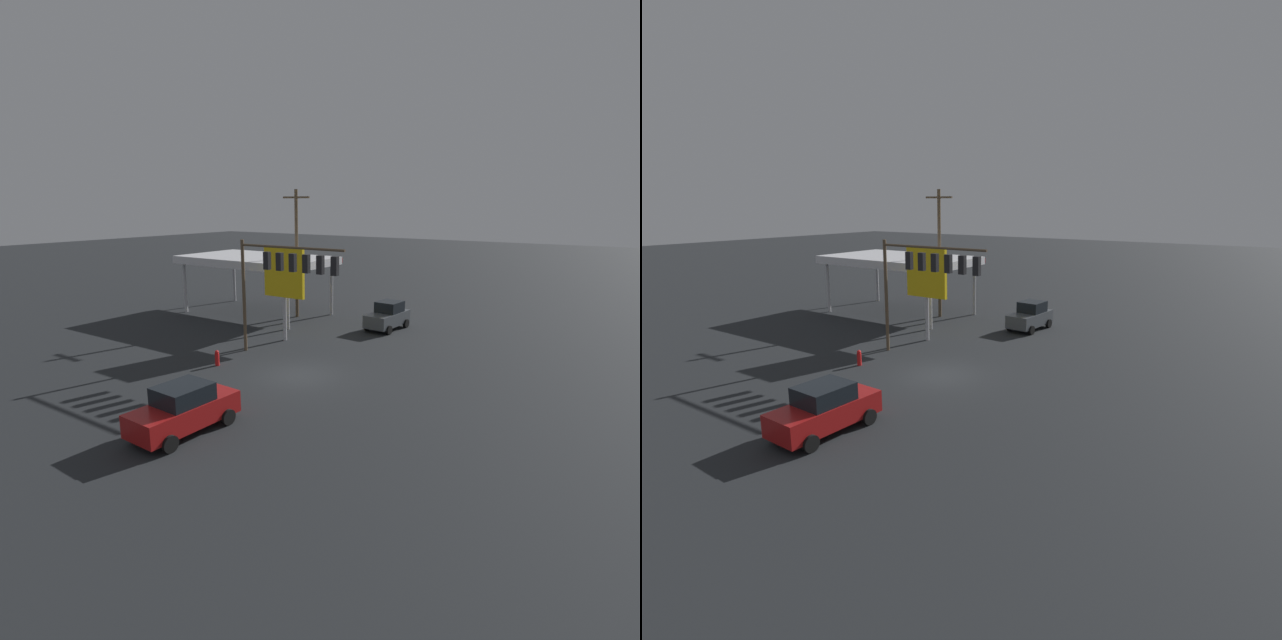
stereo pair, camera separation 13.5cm
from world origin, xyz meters
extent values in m
plane|color=black|center=(0.00, 0.00, 0.00)|extent=(200.00, 200.00, 0.00)
cylinder|color=brown|center=(5.36, -1.86, 3.36)|extent=(0.20, 0.20, 6.71)
cylinder|color=brown|center=(1.87, -1.86, 6.41)|extent=(6.97, 0.14, 0.14)
cube|color=black|center=(3.51, -1.86, 5.59)|extent=(0.36, 0.28, 1.00)
sphere|color=#360505|center=(3.51, -2.04, 5.89)|extent=(0.22, 0.22, 0.22)
sphere|color=#392305|center=(3.51, -2.04, 5.59)|extent=(0.22, 0.22, 0.22)
sphere|color=#41FF6B|center=(3.51, -2.04, 5.29)|extent=(0.22, 0.22, 0.22)
cube|color=black|center=(2.61, -1.86, 5.59)|extent=(0.36, 0.28, 1.00)
sphere|color=#360505|center=(2.61, -2.04, 5.89)|extent=(0.22, 0.22, 0.22)
sphere|color=#392305|center=(2.61, -2.04, 5.59)|extent=(0.22, 0.22, 0.22)
sphere|color=#41FF6B|center=(2.61, -2.04, 5.29)|extent=(0.22, 0.22, 0.22)
cube|color=black|center=(1.70, -1.86, 5.59)|extent=(0.36, 0.28, 1.00)
sphere|color=#360505|center=(1.70, -2.04, 5.89)|extent=(0.22, 0.22, 0.22)
sphere|color=#392305|center=(1.70, -2.04, 5.59)|extent=(0.22, 0.22, 0.22)
sphere|color=#41FF6B|center=(1.70, -2.04, 5.29)|extent=(0.22, 0.22, 0.22)
cube|color=black|center=(0.79, -1.86, 5.59)|extent=(0.36, 0.28, 1.00)
sphere|color=#360505|center=(0.79, -2.04, 5.89)|extent=(0.22, 0.22, 0.22)
sphere|color=#392305|center=(0.79, -2.04, 5.59)|extent=(0.22, 0.22, 0.22)
sphere|color=#41FF6B|center=(0.79, -2.04, 5.29)|extent=(0.22, 0.22, 0.22)
cube|color=black|center=(-0.11, -1.86, 5.59)|extent=(0.36, 0.28, 1.00)
sphere|color=#360505|center=(-0.11, -2.04, 5.89)|extent=(0.22, 0.22, 0.22)
sphere|color=#392305|center=(-0.11, -2.04, 5.59)|extent=(0.22, 0.22, 0.22)
sphere|color=#41FF6B|center=(-0.11, -2.04, 5.29)|extent=(0.22, 0.22, 0.22)
cube|color=black|center=(-1.02, -1.86, 5.59)|extent=(0.36, 0.28, 1.00)
sphere|color=#360505|center=(-1.02, -2.04, 5.89)|extent=(0.22, 0.22, 0.22)
sphere|color=#392305|center=(-1.02, -2.04, 5.59)|extent=(0.22, 0.22, 0.22)
sphere|color=#41FF6B|center=(-1.02, -2.04, 5.29)|extent=(0.22, 0.22, 0.22)
cylinder|color=brown|center=(8.24, -11.12, 4.90)|extent=(0.26, 0.26, 9.80)
cube|color=brown|center=(8.24, -11.12, 9.20)|extent=(2.40, 0.14, 0.14)
cube|color=silver|center=(11.65, -10.36, 4.35)|extent=(11.74, 6.97, 0.60)
cube|color=red|center=(11.65, -13.86, 4.35)|extent=(11.74, 0.06, 0.36)
cylinder|color=#B7B7BC|center=(6.38, -13.24, 2.03)|extent=(0.24, 0.24, 4.05)
cylinder|color=#B7B7BC|center=(16.92, -13.24, 2.03)|extent=(0.24, 0.24, 4.05)
cylinder|color=#B7B7BC|center=(6.38, -7.48, 2.03)|extent=(0.24, 0.24, 4.05)
cylinder|color=#B7B7BC|center=(16.92, -7.48, 2.03)|extent=(0.24, 0.24, 4.05)
cylinder|color=#B7B7BC|center=(4.78, -5.03, 3.02)|extent=(0.24, 0.24, 6.03)
cube|color=yellow|center=(4.78, -5.03, 4.45)|extent=(3.05, 0.24, 3.16)
cube|color=black|center=(4.78, -5.16, 4.45)|extent=(2.13, 0.04, 1.11)
cube|color=#474C51|center=(0.52, -11.40, 0.76)|extent=(1.95, 3.91, 0.90)
cube|color=black|center=(0.50, -11.70, 1.59)|extent=(1.68, 1.80, 0.76)
cylinder|color=black|center=(-0.26, -10.11, 0.31)|extent=(0.26, 0.63, 0.62)
cylinder|color=black|center=(1.48, -10.23, 0.31)|extent=(0.26, 0.63, 0.62)
cylinder|color=black|center=(-0.43, -12.57, 0.31)|extent=(0.26, 0.63, 0.62)
cylinder|color=black|center=(1.31, -12.69, 0.31)|extent=(0.26, 0.63, 0.62)
cube|color=maroon|center=(-0.18, 7.85, 0.78)|extent=(1.97, 4.47, 0.90)
cube|color=black|center=(-0.18, 7.85, 1.58)|extent=(1.73, 2.06, 0.70)
cylinder|color=black|center=(-1.04, 9.32, 0.33)|extent=(0.25, 0.67, 0.66)
cylinder|color=black|center=(0.79, 9.25, 0.33)|extent=(0.25, 0.67, 0.66)
cylinder|color=black|center=(-1.15, 6.46, 0.33)|extent=(0.25, 0.67, 0.66)
cylinder|color=black|center=(0.68, 6.39, 0.33)|extent=(0.25, 0.67, 0.66)
cylinder|color=red|center=(4.68, 1.24, 0.35)|extent=(0.24, 0.24, 0.70)
sphere|color=red|center=(4.68, 1.24, 0.77)|extent=(0.22, 0.22, 0.22)
camera|label=1|loc=(-14.65, 19.99, 8.76)|focal=28.00mm
camera|label=2|loc=(-14.76, 19.92, 8.76)|focal=28.00mm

